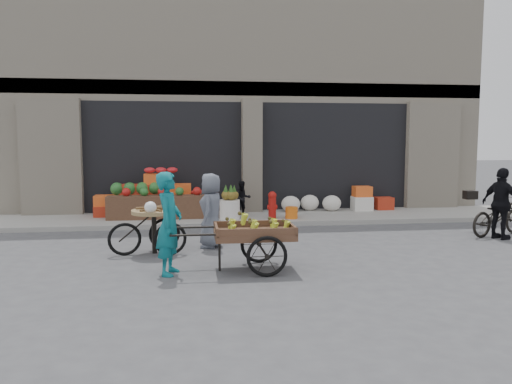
{
  "coord_description": "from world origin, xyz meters",
  "views": [
    {
      "loc": [
        -1.78,
        -9.06,
        2.16
      ],
      "look_at": [
        -0.43,
        0.9,
        1.1
      ],
      "focal_mm": 35.0,
      "sensor_mm": 36.0,
      "label": 1
    }
  ],
  "objects": [
    {
      "name": "building",
      "position": [
        0.0,
        8.03,
        3.37
      ],
      "size": [
        14.0,
        6.45,
        7.0
      ],
      "color": "beige",
      "rests_on": "ground"
    },
    {
      "name": "sidewalk",
      "position": [
        0.0,
        4.1,
        0.06
      ],
      "size": [
        18.0,
        2.2,
        0.12
      ],
      "primitive_type": "cube",
      "color": "gray",
      "rests_on": "ground"
    },
    {
      "name": "fruit_display",
      "position": [
        -2.48,
        4.38,
        0.67
      ],
      "size": [
        3.1,
        1.12,
        1.24
      ],
      "color": "#AE2C18",
      "rests_on": "sidewalk"
    },
    {
      "name": "banana_cart",
      "position": [
        -0.77,
        -1.01,
        0.68
      ],
      "size": [
        2.23,
        0.99,
        0.93
      ],
      "rotation": [
        0.0,
        0.0,
        -0.01
      ],
      "color": "brown",
      "rests_on": "ground"
    },
    {
      "name": "right_bay_goods",
      "position": [
        2.61,
        4.7,
        0.41
      ],
      "size": [
        3.35,
        0.6,
        0.7
      ],
      "color": "silver",
      "rests_on": "sidewalk"
    },
    {
      "name": "seated_person",
      "position": [
        -0.35,
        4.2,
        0.58
      ],
      "size": [
        0.51,
        0.43,
        0.93
      ],
      "primitive_type": "imported",
      "rotation": [
        0.0,
        0.0,
        0.17
      ],
      "color": "black",
      "rests_on": "sidewalk"
    },
    {
      "name": "vendor_woman",
      "position": [
        -2.1,
        -1.1,
        0.83
      ],
      "size": [
        0.52,
        0.68,
        1.65
      ],
      "primitive_type": "imported",
      "rotation": [
        0.0,
        0.0,
        1.34
      ],
      "color": "#0E6872",
      "rests_on": "ground"
    },
    {
      "name": "ground",
      "position": [
        0.0,
        0.0,
        0.0
      ],
      "size": [
        80.0,
        80.0,
        0.0
      ],
      "primitive_type": "plane",
      "color": "#424244",
      "rests_on": "ground"
    },
    {
      "name": "orange_bucket",
      "position": [
        0.85,
        3.5,
        0.27
      ],
      "size": [
        0.32,
        0.32,
        0.3
      ],
      "primitive_type": "cylinder",
      "color": "orange",
      "rests_on": "sidewalk"
    },
    {
      "name": "pineapple_bin",
      "position": [
        -0.75,
        3.6,
        0.37
      ],
      "size": [
        0.52,
        0.52,
        0.5
      ],
      "primitive_type": "cylinder",
      "color": "silver",
      "rests_on": "sidewalk"
    },
    {
      "name": "fire_hydrant",
      "position": [
        0.35,
        3.55,
        0.5
      ],
      "size": [
        0.22,
        0.22,
        0.71
      ],
      "color": "#A5140F",
      "rests_on": "sidewalk"
    },
    {
      "name": "tricycle_cart",
      "position": [
        -2.46,
        0.45,
        0.57
      ],
      "size": [
        1.46,
        1.01,
        0.95
      ],
      "rotation": [
        0.0,
        0.0,
        0.24
      ],
      "color": "#9E7F51",
      "rests_on": "ground"
    },
    {
      "name": "cyclist",
      "position": [
        4.93,
        0.83,
        0.78
      ],
      "size": [
        0.69,
        0.99,
        1.56
      ],
      "primitive_type": "imported",
      "rotation": [
        0.0,
        0.0,
        1.95
      ],
      "color": "black",
      "rests_on": "ground"
    },
    {
      "name": "bicycle",
      "position": [
        5.13,
        1.23,
        0.45
      ],
      "size": [
        1.81,
        1.19,
        0.9
      ],
      "primitive_type": "imported",
      "rotation": [
        0.0,
        0.0,
        1.95
      ],
      "color": "black",
      "rests_on": "ground"
    },
    {
      "name": "vendor_grey",
      "position": [
        -1.35,
        0.85,
        0.75
      ],
      "size": [
        0.64,
        0.83,
        1.49
      ],
      "primitive_type": "imported",
      "rotation": [
        0.0,
        0.0,
        -1.83
      ],
      "color": "slate",
      "rests_on": "ground"
    }
  ]
}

